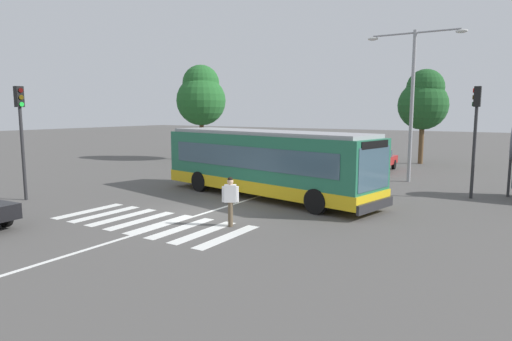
% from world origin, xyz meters
% --- Properties ---
extents(ground_plane, '(160.00, 160.00, 0.00)m').
position_xyz_m(ground_plane, '(0.00, 0.00, 0.00)').
color(ground_plane, '#514F4C').
extents(city_transit_bus, '(11.54, 4.77, 3.06)m').
position_xyz_m(city_transit_bus, '(0.19, 4.08, 1.59)').
color(city_transit_bus, black).
rests_on(city_transit_bus, ground_plane).
extents(pedestrian_crossing_street, '(0.51, 0.43, 1.72)m').
position_xyz_m(pedestrian_crossing_street, '(1.86, -1.05, 0.97)').
color(pedestrian_crossing_street, brown).
rests_on(pedestrian_crossing_street, ground_plane).
extents(parked_car_blue, '(1.89, 4.51, 1.35)m').
position_xyz_m(parked_car_blue, '(-3.49, 15.81, 0.77)').
color(parked_car_blue, black).
rests_on(parked_car_blue, ground_plane).
extents(parked_car_silver, '(2.00, 4.56, 1.35)m').
position_xyz_m(parked_car_silver, '(-0.80, 15.76, 0.77)').
color(parked_car_silver, black).
rests_on(parked_car_silver, ground_plane).
extents(parked_car_red, '(2.00, 4.57, 1.35)m').
position_xyz_m(parked_car_red, '(1.77, 15.79, 0.77)').
color(parked_car_red, black).
rests_on(parked_car_red, ground_plane).
extents(traffic_light_near_corner, '(0.33, 0.32, 5.02)m').
position_xyz_m(traffic_light_near_corner, '(-8.56, -2.22, 3.35)').
color(traffic_light_near_corner, '#28282B').
rests_on(traffic_light_near_corner, ground_plane).
extents(traffic_light_far_corner, '(0.33, 0.32, 5.04)m').
position_xyz_m(traffic_light_far_corner, '(8.29, 8.82, 3.36)').
color(traffic_light_far_corner, '#28282B').
rests_on(traffic_light_far_corner, ground_plane).
extents(twin_arm_street_lamp, '(5.22, 0.32, 8.30)m').
position_xyz_m(twin_arm_street_lamp, '(4.71, 12.24, 5.21)').
color(twin_arm_street_lamp, '#939399').
rests_on(twin_arm_street_lamp, ground_plane).
extents(background_tree_left, '(3.96, 3.96, 7.64)m').
position_xyz_m(background_tree_left, '(-12.39, 14.94, 5.17)').
color(background_tree_left, brown).
rests_on(background_tree_left, ground_plane).
extents(background_tree_right, '(3.65, 3.65, 7.03)m').
position_xyz_m(background_tree_right, '(3.42, 21.54, 4.75)').
color(background_tree_right, brown).
rests_on(background_tree_right, ground_plane).
extents(crosswalk_painted_stripes, '(7.25, 3.10, 0.01)m').
position_xyz_m(crosswalk_painted_stripes, '(-0.85, -2.18, 0.00)').
color(crosswalk_painted_stripes, silver).
rests_on(crosswalk_painted_stripes, ground_plane).
extents(lane_center_line, '(0.16, 24.00, 0.01)m').
position_xyz_m(lane_center_line, '(-0.12, 2.00, 0.00)').
color(lane_center_line, silver).
rests_on(lane_center_line, ground_plane).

